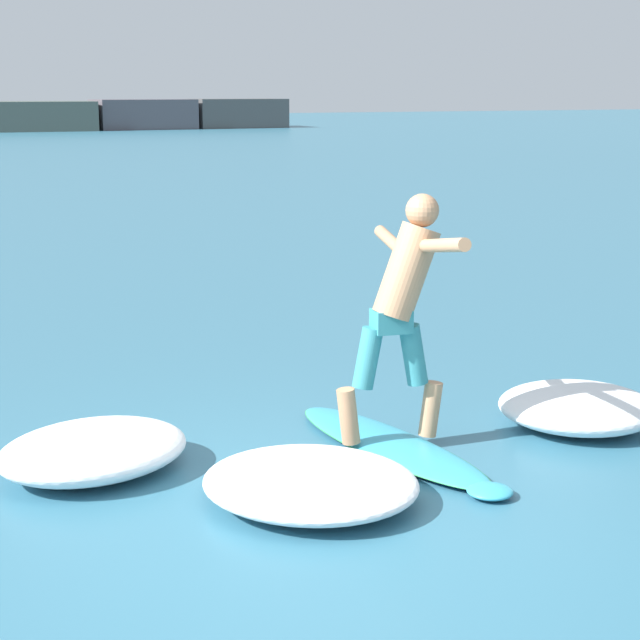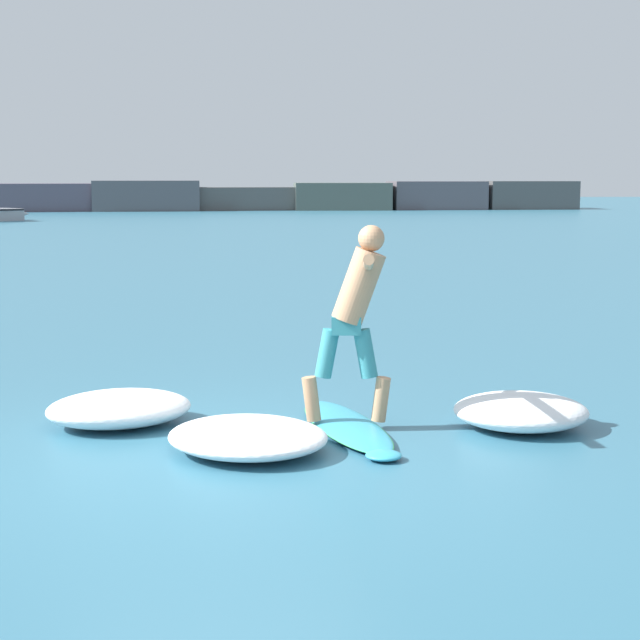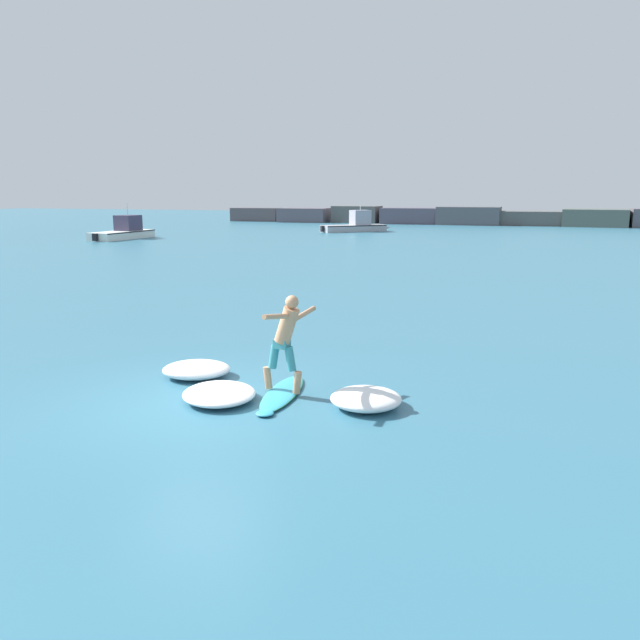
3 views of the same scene
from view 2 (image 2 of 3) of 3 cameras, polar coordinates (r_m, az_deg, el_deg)
ground_plane at (r=8.57m, az=-5.68°, el=-7.56°), size 200.00×200.00×0.00m
rock_jetty_breakwater at (r=70.27m, az=-8.05°, el=6.53°), size 57.15×4.87×1.93m
surfboard at (r=9.54m, az=1.47°, el=-5.69°), size 0.80×2.32×0.21m
surfer at (r=9.39m, az=1.96°, el=0.73°), size 0.81×1.64×1.75m
wave_foam_at_tail at (r=9.91m, az=-10.66°, el=-4.65°), size 1.61×1.47×0.30m
wave_foam_at_nose at (r=8.83m, az=-3.88°, el=-6.23°), size 1.83×1.86×0.25m
wave_foam_beside at (r=9.81m, az=10.66°, el=-4.80°), size 1.21×1.20×0.30m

